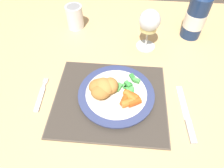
% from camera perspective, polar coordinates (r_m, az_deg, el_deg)
% --- Properties ---
extents(ground_plane, '(6.00, 6.00, 0.00)m').
position_cam_1_polar(ground_plane, '(1.35, 0.37, -16.35)').
color(ground_plane, '#4C4238').
extents(dining_table, '(1.48, 0.88, 0.74)m').
position_cam_1_polar(dining_table, '(0.79, 0.61, 2.14)').
color(dining_table, tan).
rests_on(dining_table, ground).
extents(placemat, '(0.34, 0.29, 0.01)m').
position_cam_1_polar(placemat, '(0.62, -0.24, -4.29)').
color(placemat, brown).
rests_on(placemat, dining_table).
extents(dinner_plate, '(0.23, 0.23, 0.02)m').
position_cam_1_polar(dinner_plate, '(0.61, 1.21, -3.00)').
color(dinner_plate, silver).
rests_on(dinner_plate, placemat).
extents(breaded_croquettes, '(0.10, 0.09, 0.04)m').
position_cam_1_polar(breaded_croquettes, '(0.59, -2.49, -0.97)').
color(breaded_croquettes, '#A87033').
rests_on(breaded_croquettes, dinner_plate).
extents(green_beans_pile, '(0.08, 0.09, 0.02)m').
position_cam_1_polar(green_beans_pile, '(0.61, 4.69, -0.65)').
color(green_beans_pile, green).
rests_on(green_beans_pile, dinner_plate).
extents(glazed_carrots, '(0.06, 0.07, 0.02)m').
position_cam_1_polar(glazed_carrots, '(0.58, 5.11, -4.18)').
color(glazed_carrots, '#CC5119').
rests_on(glazed_carrots, dinner_plate).
extents(fork, '(0.02, 0.13, 0.01)m').
position_cam_1_polar(fork, '(0.66, -19.68, -3.38)').
color(fork, silver).
rests_on(fork, dining_table).
extents(table_knife, '(0.03, 0.19, 0.01)m').
position_cam_1_polar(table_knife, '(0.62, 20.61, -8.95)').
color(table_knife, silver).
rests_on(table_knife, dining_table).
extents(wine_glass, '(0.07, 0.07, 0.15)m').
position_cam_1_polar(wine_glass, '(0.73, 10.63, 16.85)').
color(wine_glass, silver).
rests_on(wine_glass, dining_table).
extents(bottle, '(0.08, 0.08, 0.28)m').
position_cam_1_polar(bottle, '(0.84, 23.16, 18.08)').
color(bottle, navy).
rests_on(bottle, dining_table).
extents(drinking_cup, '(0.07, 0.07, 0.09)m').
position_cam_1_polar(drinking_cup, '(0.87, -10.58, 18.40)').
color(drinking_cup, white).
rests_on(drinking_cup, dining_table).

